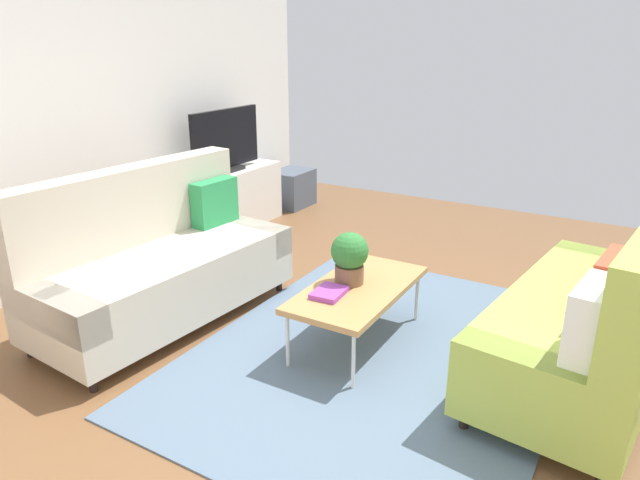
# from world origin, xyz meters

# --- Properties ---
(ground_plane) EXTENTS (7.68, 7.68, 0.00)m
(ground_plane) POSITION_xyz_m (0.00, 0.00, 0.00)
(ground_plane) COLOR brown
(wall_far) EXTENTS (6.40, 0.12, 2.90)m
(wall_far) POSITION_xyz_m (0.00, 2.80, 1.45)
(wall_far) COLOR white
(wall_far) RESTS_ON ground_plane
(area_rug) EXTENTS (2.90, 2.20, 0.01)m
(area_rug) POSITION_xyz_m (0.04, -0.05, 0.01)
(area_rug) COLOR slate
(area_rug) RESTS_ON ground_plane
(couch_beige) EXTENTS (1.96, 0.98, 1.10)m
(couch_beige) POSITION_xyz_m (-0.29, 1.56, 0.44)
(couch_beige) COLOR beige
(couch_beige) RESTS_ON ground_plane
(couch_green) EXTENTS (1.99, 1.07, 1.10)m
(couch_green) POSITION_xyz_m (0.36, -1.27, 0.45)
(couch_green) COLOR #A3BC4C
(couch_green) RESTS_ON ground_plane
(coffee_table) EXTENTS (1.10, 0.56, 0.42)m
(coffee_table) POSITION_xyz_m (0.09, 0.15, 0.39)
(coffee_table) COLOR #B7844C
(coffee_table) RESTS_ON ground_plane
(tv_console) EXTENTS (1.40, 0.44, 0.64)m
(tv_console) POSITION_xyz_m (1.57, 2.46, 0.32)
(tv_console) COLOR silver
(tv_console) RESTS_ON ground_plane
(tv) EXTENTS (1.00, 0.20, 0.64)m
(tv) POSITION_xyz_m (1.57, 2.44, 0.95)
(tv) COLOR black
(tv) RESTS_ON tv_console
(storage_trunk) EXTENTS (0.52, 0.40, 0.44)m
(storage_trunk) POSITION_xyz_m (2.67, 2.36, 0.22)
(storage_trunk) COLOR #4C5666
(storage_trunk) RESTS_ON ground_plane
(potted_plant) EXTENTS (0.25, 0.25, 0.35)m
(potted_plant) POSITION_xyz_m (0.11, 0.22, 0.61)
(potted_plant) COLOR brown
(potted_plant) RESTS_ON coffee_table
(table_book_0) EXTENTS (0.25, 0.20, 0.03)m
(table_book_0) POSITION_xyz_m (-0.13, 0.24, 0.44)
(table_book_0) COLOR purple
(table_book_0) RESTS_ON coffee_table
(vase_0) EXTENTS (0.10, 0.10, 0.14)m
(vase_0) POSITION_xyz_m (0.99, 2.51, 0.71)
(vase_0) COLOR silver
(vase_0) RESTS_ON tv_console
(bottle_0) EXTENTS (0.04, 0.04, 0.24)m
(bottle_0) POSITION_xyz_m (1.15, 2.42, 0.76)
(bottle_0) COLOR gold
(bottle_0) RESTS_ON tv_console
(bottle_1) EXTENTS (0.06, 0.06, 0.16)m
(bottle_1) POSITION_xyz_m (1.24, 2.42, 0.72)
(bottle_1) COLOR red
(bottle_1) RESTS_ON tv_console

